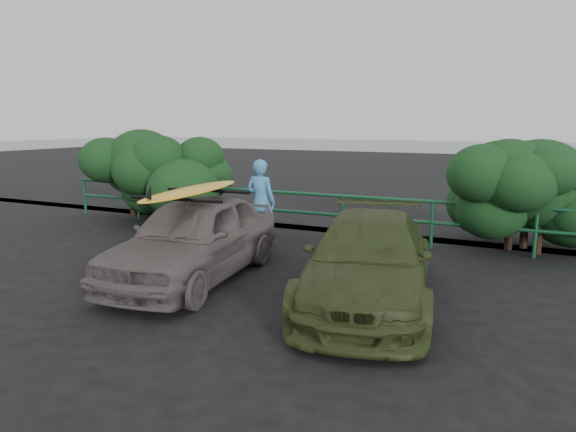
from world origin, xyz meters
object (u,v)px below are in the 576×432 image
object	(u,v)px
sedan	(194,238)
man	(261,202)
surfboard	(193,190)
olive_vehicle	(368,260)
guardrail	(303,214)

from	to	relation	value
sedan	man	world-z (taller)	man
man	surfboard	size ratio (longest dim) A/B	0.62
surfboard	olive_vehicle	bearing A→B (deg)	-3.66
guardrail	man	bearing A→B (deg)	-111.46
man	surfboard	xyz separation A→B (m)	(0.17, -2.74, 0.59)
man	surfboard	world-z (taller)	man
man	sedan	bearing A→B (deg)	95.69
olive_vehicle	surfboard	distance (m)	3.16
surfboard	man	bearing A→B (deg)	87.66
guardrail	man	world-z (taller)	man
guardrail	sedan	size ratio (longest dim) A/B	3.34
man	guardrail	bearing A→B (deg)	-109.39
guardrail	sedan	world-z (taller)	sedan
sedan	man	xyz separation A→B (m)	(-0.17, 2.74, 0.22)
olive_vehicle	man	distance (m)	4.15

